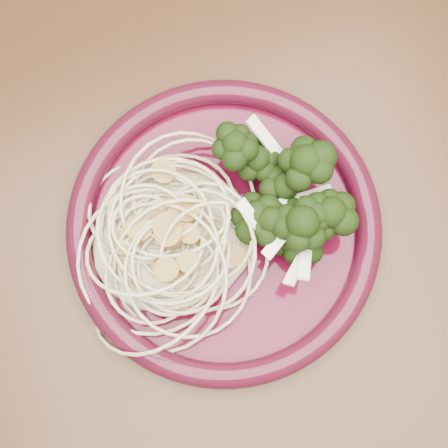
% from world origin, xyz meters
% --- Properties ---
extents(dining_table, '(1.20, 0.80, 0.75)m').
position_xyz_m(dining_table, '(0.00, 0.00, 0.65)').
color(dining_table, '#472814').
rests_on(dining_table, ground).
extents(dinner_plate, '(0.29, 0.29, 0.02)m').
position_xyz_m(dinner_plate, '(-0.12, -0.07, 0.76)').
color(dinner_plate, '#450719').
rests_on(dinner_plate, dining_table).
extents(spaghetti_pile, '(0.15, 0.13, 0.03)m').
position_xyz_m(spaghetti_pile, '(-0.16, -0.06, 0.77)').
color(spaghetti_pile, beige).
rests_on(spaghetti_pile, dinner_plate).
extents(scallop_cluster, '(0.13, 0.13, 0.04)m').
position_xyz_m(scallop_cluster, '(-0.16, -0.06, 0.81)').
color(scallop_cluster, '#A37E38').
rests_on(scallop_cluster, spaghetti_pile).
extents(broccoli_pile, '(0.10, 0.15, 0.05)m').
position_xyz_m(broccoli_pile, '(-0.06, -0.07, 0.78)').
color(broccoli_pile, black).
rests_on(broccoli_pile, dinner_plate).
extents(onion_garnish, '(0.07, 0.10, 0.05)m').
position_xyz_m(onion_garnish, '(-0.06, -0.07, 0.81)').
color(onion_garnish, white).
rests_on(onion_garnish, broccoli_pile).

